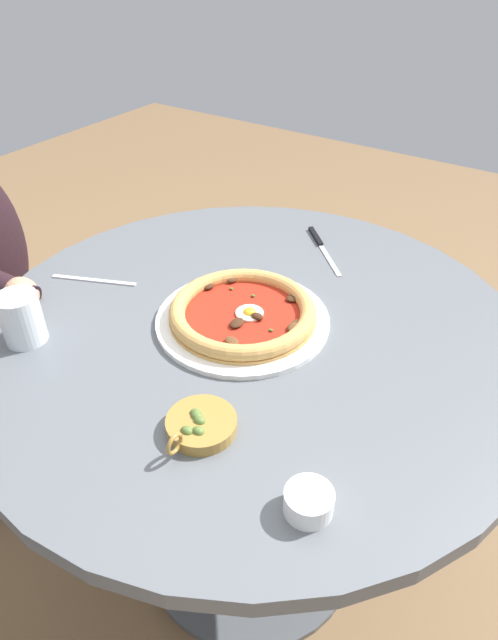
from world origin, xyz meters
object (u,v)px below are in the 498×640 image
(water_glass, at_px, (22,321))
(fork_utensil, at_px, (94,280))
(dining_table, at_px, (251,382))
(pizza_on_plate, at_px, (243,314))
(steak_knife, at_px, (320,243))
(ramekin_capers, at_px, (309,501))
(olive_pan, at_px, (200,425))

(water_glass, relative_size, fork_utensil, 0.54)
(dining_table, relative_size, pizza_on_plate, 3.16)
(pizza_on_plate, height_order, fork_utensil, pizza_on_plate)
(pizza_on_plate, xyz_separation_m, water_glass, (0.29, 0.26, 0.02))
(dining_table, xyz_separation_m, steak_knife, (0.04, -0.34, 0.15))
(pizza_on_plate, height_order, water_glass, water_glass)
(ramekin_capers, height_order, olive_pan, olive_pan)
(dining_table, distance_m, fork_utensil, 0.39)
(steak_knife, bearing_deg, dining_table, 96.35)
(ramekin_capers, bearing_deg, dining_table, -45.93)
(dining_table, bearing_deg, fork_utensil, 8.65)
(steak_knife, bearing_deg, olive_pan, 101.15)
(pizza_on_plate, relative_size, steak_knife, 2.00)
(olive_pan, bearing_deg, dining_table, -72.66)
(dining_table, bearing_deg, olive_pan, 107.34)
(pizza_on_plate, relative_size, fork_utensil, 1.88)
(ramekin_capers, relative_size, olive_pan, 0.49)
(pizza_on_plate, distance_m, ramekin_capers, 0.41)
(steak_knife, height_order, olive_pan, olive_pan)
(ramekin_capers, xyz_separation_m, olive_pan, (0.20, -0.03, -0.01))
(ramekin_capers, bearing_deg, steak_knife, -63.40)
(ramekin_capers, bearing_deg, olive_pan, -8.80)
(dining_table, distance_m, ramekin_capers, 0.43)
(olive_pan, bearing_deg, fork_utensil, -24.83)
(water_glass, bearing_deg, steak_knife, -114.41)
(dining_table, bearing_deg, water_glass, 39.60)
(steak_knife, relative_size, ramekin_capers, 2.50)
(steak_knife, bearing_deg, water_glass, 65.59)
(fork_utensil, bearing_deg, dining_table, -171.35)
(steak_knife, distance_m, ramekin_capers, 0.70)
(dining_table, bearing_deg, pizza_on_plate, -5.28)
(pizza_on_plate, distance_m, water_glass, 0.39)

